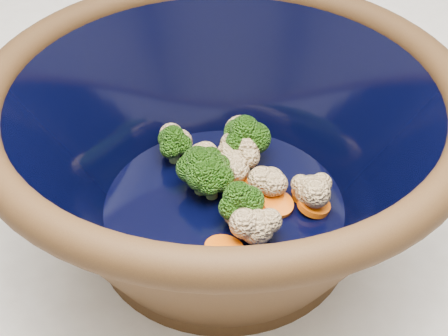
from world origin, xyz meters
The scene contains 2 objects.
mixing_bowl centered at (-0.07, -0.09, 1.00)m, with size 0.44×0.44×0.17m.
vegetable_pile centered at (-0.07, -0.07, 0.96)m, with size 0.16×0.19×0.05m.
Camera 1 is at (-0.06, -0.49, 1.33)m, focal length 50.00 mm.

